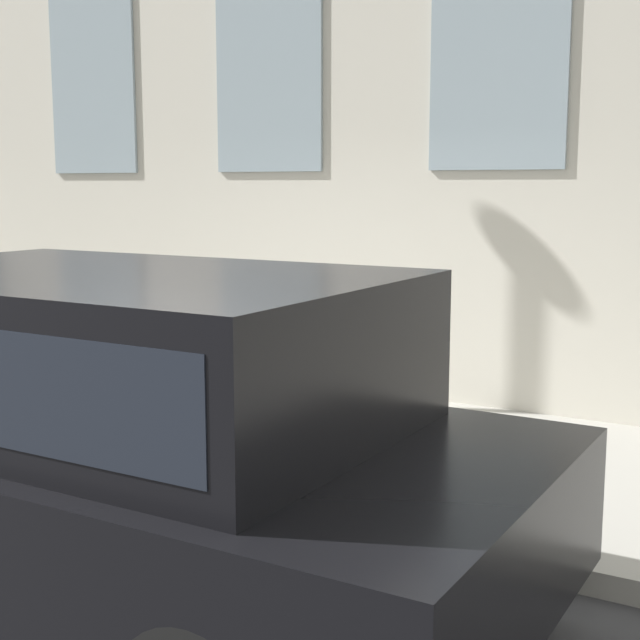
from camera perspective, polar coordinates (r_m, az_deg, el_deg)
ground_plane at (r=5.97m, az=-9.55°, el=-11.35°), size 80.00×80.00×0.00m
sidewalk at (r=7.05m, az=-1.98°, el=-7.49°), size 2.88×60.00×0.14m
building_facade at (r=8.30m, az=4.11°, el=19.31°), size 0.33×40.00×7.11m
fire_hydrant at (r=5.80m, az=-3.61°, el=-6.65°), size 0.36×0.47×0.71m
person at (r=5.79m, az=3.60°, el=-3.24°), size 0.28×0.19×1.16m
parked_truck_black_near at (r=4.38m, az=-13.78°, el=-6.09°), size 1.98×4.35×1.64m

